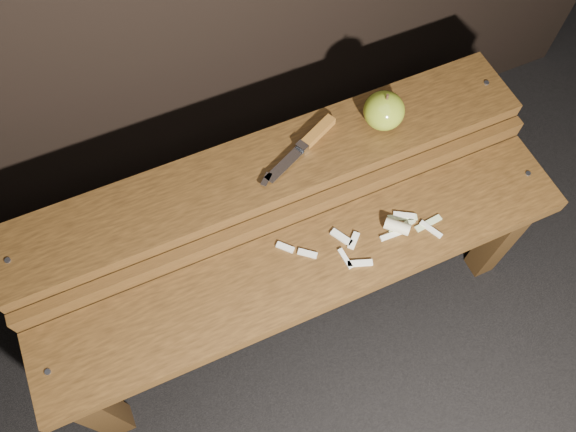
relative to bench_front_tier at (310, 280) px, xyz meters
name	(u,v)px	position (x,y,z in m)	size (l,w,h in m)	color
ground	(297,306)	(0.00, 0.06, -0.35)	(60.00, 60.00, 0.00)	black
bench_front_tier	(310,280)	(0.00, 0.00, 0.00)	(1.20, 0.20, 0.42)	#34200D
bench_rear_tier	(269,186)	(0.00, 0.23, 0.06)	(1.20, 0.21, 0.50)	#34200D
apple	(384,111)	(0.28, 0.23, 0.19)	(0.09, 0.09, 0.09)	olive
knife	(310,140)	(0.11, 0.25, 0.16)	(0.22, 0.11, 0.02)	brown
apple_scraps	(384,232)	(0.18, 0.01, 0.07)	(0.36, 0.14, 0.03)	beige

